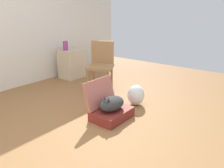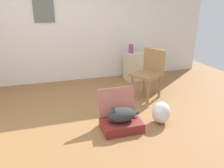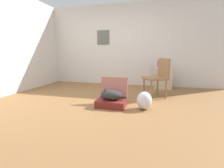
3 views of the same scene
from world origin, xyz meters
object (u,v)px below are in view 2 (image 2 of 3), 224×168
plastic_bag_white (161,113)px  side_table (136,66)px  suitcase_base (121,125)px  chair (149,72)px  vase_tall (131,49)px  cat (121,114)px

plastic_bag_white → side_table: (0.42, 1.99, 0.15)m
suitcase_base → side_table: size_ratio=0.88×
suitcase_base → chair: (0.87, 0.95, 0.43)m
chair → side_table: bearing=141.2°
suitcase_base → chair: 1.36m
side_table → chair: size_ratio=0.70×
suitcase_base → vase_tall: size_ratio=2.78×
cat → side_table: (1.06, 1.99, 0.08)m
side_table → chair: (-0.18, -1.04, 0.18)m
cat → chair: (0.88, 0.95, 0.27)m
chair → suitcase_base: bearing=-71.7°
plastic_bag_white → suitcase_base: bearing=-179.8°
side_table → vase_tall: (-0.12, 0.03, 0.42)m
suitcase_base → plastic_bag_white: size_ratio=1.67×
cat → plastic_bag_white: (0.63, 0.00, -0.07)m
cat → plastic_bag_white: cat is taller
suitcase_base → side_table: (1.05, 1.99, 0.25)m
side_table → vase_tall: 0.44m
suitcase_base → vase_tall: 2.32m
side_table → vase_tall: vase_tall is taller
cat → vase_tall: vase_tall is taller
vase_tall → suitcase_base: bearing=-114.6°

